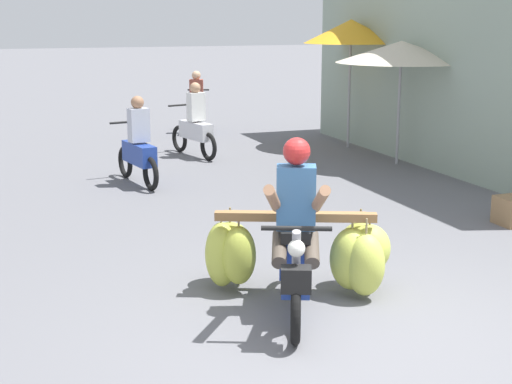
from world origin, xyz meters
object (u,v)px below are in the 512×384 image
Objects in this scene: motorbike_main_loaded at (303,249)px; market_umbrella_further_along at (401,52)px; market_umbrella_near_shop at (351,31)px; motorbike_distant_ahead_left at (138,149)px; motorbike_distant_ahead_right at (197,108)px; motorbike_distant_far_ahead at (195,127)px.

motorbike_main_loaded is 7.08m from market_umbrella_further_along.
market_umbrella_near_shop is 1.93m from market_umbrella_further_along.
motorbike_distant_ahead_left is 5.43m from motorbike_distant_ahead_right.
market_umbrella_further_along is (2.34, -4.82, 1.42)m from motorbike_distant_ahead_right.
market_umbrella_further_along is (4.24, 5.46, 1.50)m from motorbike_main_loaded.
motorbike_distant_ahead_left is at bearing -126.24° from motorbike_distant_far_ahead.
motorbike_distant_far_ahead is at bearing 81.93° from motorbike_main_loaded.
motorbike_distant_ahead_left is at bearing -115.48° from motorbike_distant_ahead_right.
market_umbrella_near_shop is (4.67, 1.99, 1.73)m from motorbike_distant_ahead_left.
market_umbrella_further_along is (0.01, -1.90, -0.31)m from market_umbrella_near_shop.
motorbike_distant_ahead_right is 4.12m from market_umbrella_near_shop.
market_umbrella_near_shop reaches higher than motorbike_main_loaded.
motorbike_distant_ahead_right is at bearing 128.66° from market_umbrella_near_shop.
motorbike_distant_ahead_right is at bearing 79.53° from motorbike_main_loaded.
motorbike_distant_ahead_right is at bearing 64.52° from motorbike_distant_ahead_left.
motorbike_distant_ahead_right is at bearing 73.54° from motorbike_distant_far_ahead.
motorbike_distant_far_ahead is 4.00m from market_umbrella_further_along.
motorbike_distant_far_ahead is 0.63× the size of market_umbrella_near_shop.
market_umbrella_further_along reaches higher than motorbike_distant_ahead_right.
motorbike_main_loaded is at bearing -119.90° from market_umbrella_near_shop.
market_umbrella_near_shop is (2.34, -2.92, 1.73)m from motorbike_distant_ahead_right.
market_umbrella_near_shop is at bearing 60.10° from motorbike_main_loaded.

